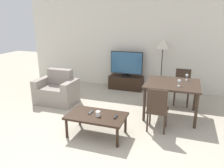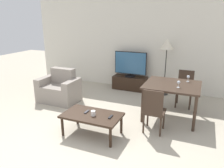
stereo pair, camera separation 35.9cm
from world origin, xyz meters
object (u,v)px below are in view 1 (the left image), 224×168
object	(u,v)px
armchair	(57,91)
coffee_table	(96,117)
remote_secondary	(91,112)
cup_white_near	(98,114)
wine_glass_left	(179,81)
dining_chair_near	(157,108)
dining_table	(172,87)
floor_lamp	(163,46)
wine_glass_center	(187,76)
remote_primary	(116,117)
dining_chair_far	(182,85)
tv_stand	(126,82)
tv	(126,64)

from	to	relation	value
armchair	coffee_table	distance (m)	2.00
armchair	remote_secondary	distance (m)	1.86
cup_white_near	wine_glass_left	bearing A→B (deg)	41.54
armchair	dining_chair_near	size ratio (longest dim) A/B	1.15
dining_table	floor_lamp	xyz separation A→B (m)	(-0.41, 1.47, 0.70)
coffee_table	wine_glass_center	bearing A→B (deg)	47.46
armchair	wine_glass_left	bearing A→B (deg)	-0.82
dining_chair_near	cup_white_near	distance (m)	1.13
wine_glass_left	wine_glass_center	bearing A→B (deg)	74.45
remote_primary	remote_secondary	distance (m)	0.51
dining_table	dining_chair_far	world-z (taller)	dining_chair_far
tv_stand	wine_glass_center	xyz separation A→B (m)	(1.74, -1.21, 0.67)
dining_chair_far	wine_glass_center	bearing A→B (deg)	-80.72
cup_white_near	remote_secondary	bearing A→B (deg)	155.34
dining_table	wine_glass_center	xyz separation A→B (m)	(0.28, 0.33, 0.19)
dining_chair_near	remote_primary	distance (m)	0.83
remote_secondary	wine_glass_left	distance (m)	1.93
dining_chair_far	remote_primary	xyz separation A→B (m)	(-1.08, -2.15, -0.07)
dining_table	dining_chair_near	xyz separation A→B (m)	(-0.20, -0.83, -0.19)
coffee_table	cup_white_near	xyz separation A→B (m)	(0.05, -0.04, 0.09)
coffee_table	armchair	bearing A→B (deg)	143.47
cup_white_near	dining_chair_near	bearing A→B (deg)	28.72
wine_glass_center	tv_stand	bearing A→B (deg)	145.34
dining_chair_far	cup_white_near	size ratio (longest dim) A/B	9.30
dining_table	dining_chair_far	distance (m)	0.88
dining_table	dining_chair_near	world-z (taller)	dining_chair_near
tv_stand	armchair	bearing A→B (deg)	-129.62
tv	wine_glass_center	bearing A→B (deg)	-34.61
dining_table	cup_white_near	bearing A→B (deg)	-130.96
remote_secondary	armchair	bearing A→B (deg)	142.15
dining_chair_near	remote_primary	size ratio (longest dim) A/B	5.93
remote_primary	wine_glass_left	xyz separation A→B (m)	(1.02, 1.13, 0.45)
tv_stand	dining_table	bearing A→B (deg)	-46.39
remote_secondary	cup_white_near	size ratio (longest dim) A/B	1.57
dining_table	wine_glass_left	xyz separation A→B (m)	(0.14, -0.19, 0.19)
tv	dining_table	world-z (taller)	tv
coffee_table	cup_white_near	bearing A→B (deg)	-37.12
wine_glass_left	wine_glass_center	world-z (taller)	same
dining_chair_near	cup_white_near	bearing A→B (deg)	-151.28
tv	wine_glass_center	xyz separation A→B (m)	(1.74, -1.20, 0.09)
tv_stand	dining_table	distance (m)	2.17
coffee_table	floor_lamp	distance (m)	3.11
dining_chair_far	cup_white_near	distance (m)	2.62
coffee_table	floor_lamp	xyz separation A→B (m)	(0.84, 2.82, 1.02)
dining_chair_near	armchair	bearing A→B (deg)	165.57
tv	cup_white_near	world-z (taller)	tv
wine_glass_center	cup_white_near	bearing A→B (deg)	-131.00
armchair	cup_white_near	xyz separation A→B (m)	(1.65, -1.23, 0.15)
armchair	dining_chair_near	distance (m)	2.74
coffee_table	wine_glass_left	size ratio (longest dim) A/B	7.46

